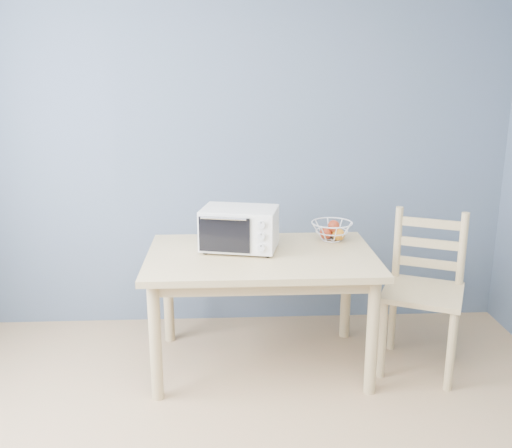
{
  "coord_description": "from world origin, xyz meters",
  "views": [
    {
      "loc": [
        -0.03,
        -1.79,
        1.84
      ],
      "look_at": [
        0.14,
        1.57,
        0.93
      ],
      "focal_mm": 40.0,
      "sensor_mm": 36.0,
      "label": 1
    }
  ],
  "objects_px": {
    "toaster_oven": "(237,228)",
    "fruit_basket": "(332,230)",
    "dining_chair": "(423,293)",
    "dining_table": "(261,269)"
  },
  "relations": [
    {
      "from": "fruit_basket",
      "to": "dining_chair",
      "type": "relative_size",
      "value": 0.29
    },
    {
      "from": "dining_table",
      "to": "fruit_basket",
      "type": "height_order",
      "value": "fruit_basket"
    },
    {
      "from": "dining_table",
      "to": "fruit_basket",
      "type": "xyz_separation_m",
      "value": [
        0.48,
        0.26,
        0.17
      ]
    },
    {
      "from": "fruit_basket",
      "to": "dining_chair",
      "type": "distance_m",
      "value": 0.7
    },
    {
      "from": "fruit_basket",
      "to": "dining_table",
      "type": "bearing_deg",
      "value": -151.76
    },
    {
      "from": "dining_table",
      "to": "dining_chair",
      "type": "distance_m",
      "value": 1.03
    },
    {
      "from": "toaster_oven",
      "to": "fruit_basket",
      "type": "xyz_separation_m",
      "value": [
        0.63,
        0.17,
        -0.07
      ]
    },
    {
      "from": "fruit_basket",
      "to": "dining_chair",
      "type": "bearing_deg",
      "value": -31.02
    },
    {
      "from": "toaster_oven",
      "to": "fruit_basket",
      "type": "height_order",
      "value": "toaster_oven"
    },
    {
      "from": "dining_table",
      "to": "dining_chair",
      "type": "relative_size",
      "value": 1.41
    }
  ]
}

